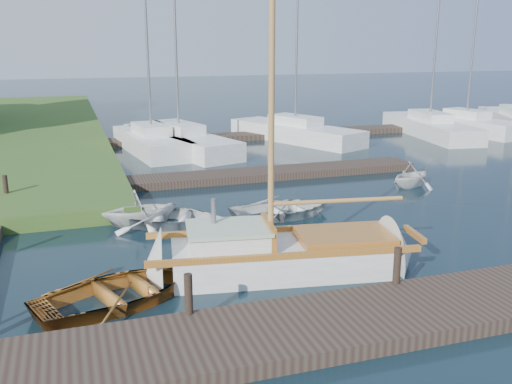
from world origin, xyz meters
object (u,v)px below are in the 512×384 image
object	(u,v)px
sailboat	(286,257)
marina_boat_3	(295,131)
tender_c	(282,206)
marina_boat_1	(179,139)
mooring_post_5	(6,187)
marina_boat_6	(466,123)
mooring_post_2	(397,266)
tender_a	(166,214)
marina_boat_5	(429,126)
marina_boat_0	(152,140)
mooring_post_1	(189,294)
tender_b	(140,206)
dinghy	(119,287)
tender_d	(412,173)

from	to	relation	value
sailboat	marina_boat_3	bearing A→B (deg)	76.06
tender_c	marina_boat_1	world-z (taller)	marina_boat_1
mooring_post_5	marina_boat_6	bearing A→B (deg)	19.70
mooring_post_2	tender_a	world-z (taller)	mooring_post_2
mooring_post_5	marina_boat_5	bearing A→B (deg)	21.45
sailboat	marina_boat_0	distance (m)	16.58
sailboat	marina_boat_0	xyz separation A→B (m)	(-0.74, 16.56, 0.24)
mooring_post_2	marina_boat_3	distance (m)	20.24
mooring_post_1	tender_b	distance (m)	6.74
sailboat	dinghy	size ratio (longest dim) A/B	2.76
mooring_post_2	mooring_post_5	world-z (taller)	same
mooring_post_5	marina_boat_0	distance (m)	10.51
marina_boat_1	tender_b	bearing A→B (deg)	147.31
dinghy	marina_boat_0	world-z (taller)	marina_boat_0
tender_a	mooring_post_2	bearing A→B (deg)	-122.53
mooring_post_2	tender_d	world-z (taller)	mooring_post_2
sailboat	tender_c	world-z (taller)	sailboat
marina_boat_1	marina_boat_5	size ratio (longest dim) A/B	0.99
marina_boat_5	marina_boat_0	bearing A→B (deg)	99.25
marina_boat_1	marina_boat_3	distance (m)	6.73
dinghy	marina_boat_6	bearing A→B (deg)	-72.08
marina_boat_6	marina_boat_5	bearing A→B (deg)	83.36
mooring_post_5	marina_boat_3	xyz separation A→B (m)	(14.10, 9.45, -0.13)
tender_a	tender_b	size ratio (longest dim) A/B	1.50
tender_b	marina_boat_1	world-z (taller)	marina_boat_1
tender_c	mooring_post_1	bearing A→B (deg)	143.48
mooring_post_1	mooring_post_5	distance (m)	10.77
dinghy	marina_boat_5	distance (m)	26.07
dinghy	marina_boat_3	size ratio (longest dim) A/B	0.32
mooring_post_5	sailboat	size ratio (longest dim) A/B	0.08
tender_a	marina_boat_1	world-z (taller)	marina_boat_1
mooring_post_1	marina_boat_3	bearing A→B (deg)	62.57
mooring_post_5	tender_b	world-z (taller)	tender_b
marina_boat_5	sailboat	bearing A→B (deg)	145.62
mooring_post_1	tender_d	bearing A→B (deg)	38.81
tender_d	marina_boat_1	world-z (taller)	marina_boat_1
mooring_post_2	dinghy	distance (m)	5.86
dinghy	marina_boat_6	xyz separation A→B (m)	(22.27, 17.48, 0.20)
mooring_post_2	tender_c	distance (m)	6.24
tender_d	marina_boat_1	size ratio (longest dim) A/B	0.21
marina_boat_0	marina_boat_5	xyz separation A→B (m)	(16.36, 0.17, -0.02)
mooring_post_5	marina_boat_1	world-z (taller)	marina_boat_1
mooring_post_2	tender_b	xyz separation A→B (m)	(-4.56, 6.74, -0.11)
dinghy	marina_boat_5	bearing A→B (deg)	-68.71
tender_a	marina_boat_3	world-z (taller)	marina_boat_3
dinghy	tender_c	bearing A→B (deg)	-69.21
mooring_post_5	tender_c	world-z (taller)	mooring_post_5
tender_a	marina_boat_3	size ratio (longest dim) A/B	0.30
mooring_post_1	sailboat	distance (m)	3.46
sailboat	mooring_post_2	bearing A→B (deg)	-40.87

